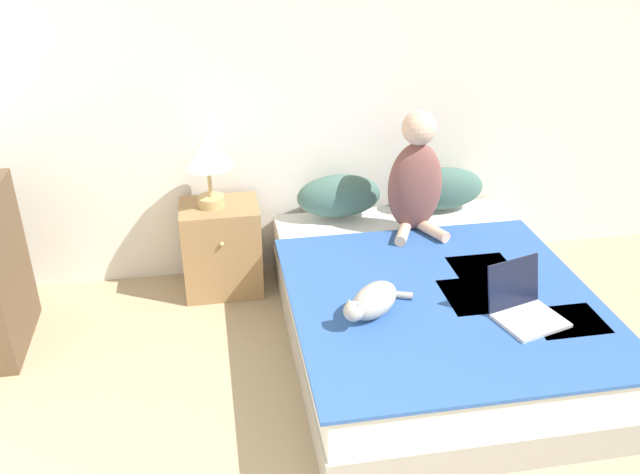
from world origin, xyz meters
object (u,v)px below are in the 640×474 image
bed (429,313)px  laptop_open (524,307)px  pillow_near (339,196)px  pillow_far (443,189)px  person_sitting (416,179)px  nightstand (222,248)px  cat_tabby (372,301)px  table_lamp (208,156)px

bed → laptop_open: laptop_open is taller
bed → laptop_open: size_ratio=5.23×
pillow_near → pillow_far: (0.70, 0.00, 0.00)m
person_sitting → nightstand: person_sitting is taller
pillow_near → cat_tabby: (-0.06, -1.17, -0.06)m
laptop_open → table_lamp: (-1.50, 1.25, 0.43)m
bed → table_lamp: (-1.17, 0.82, 0.71)m
cat_tabby → person_sitting: bearing=-158.4°
bed → pillow_near: (-0.35, 0.87, 0.37)m
pillow_near → person_sitting: bearing=-31.8°
person_sitting → pillow_far: bearing=43.0°
pillow_near → person_sitting: 0.53m
bed → person_sitting: person_sitting is taller
cat_tabby → laptop_open: laptop_open is taller
table_lamp → person_sitting: bearing=-9.6°
cat_tabby → nightstand: size_ratio=0.71×
pillow_far → person_sitting: bearing=-137.0°
nightstand → pillow_near: bearing=3.9°
pillow_near → table_lamp: bearing=-176.4°
pillow_far → nightstand: pillow_far is taller
pillow_far → table_lamp: bearing=-178.1°
pillow_near → laptop_open: size_ratio=1.42×
bed → person_sitting: 0.84m
nightstand → table_lamp: 0.63m
person_sitting → table_lamp: person_sitting is taller
pillow_far → table_lamp: table_lamp is taller
bed → pillow_far: bearing=68.2°
person_sitting → table_lamp: 1.26m
person_sitting → laptop_open: bearing=-75.8°
cat_tabby → table_lamp: (-0.75, 1.11, 0.41)m
bed → pillow_near: pillow_near is taller
bed → person_sitting: size_ratio=2.64×
bed → person_sitting: bearing=83.5°
person_sitting → cat_tabby: person_sitting is taller
cat_tabby → laptop_open: bearing=129.4°
cat_tabby → nightstand: 1.34m
table_lamp → pillow_near: bearing=3.6°
bed → laptop_open: bearing=-52.1°
person_sitting → laptop_open: (0.26, -1.04, -0.29)m
pillow_far → laptop_open: size_ratio=1.42×
nightstand → pillow_far: bearing=2.0°
bed → table_lamp: bearing=144.8°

